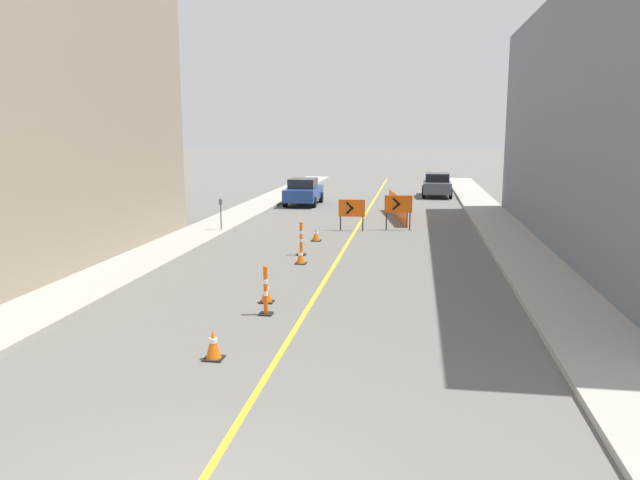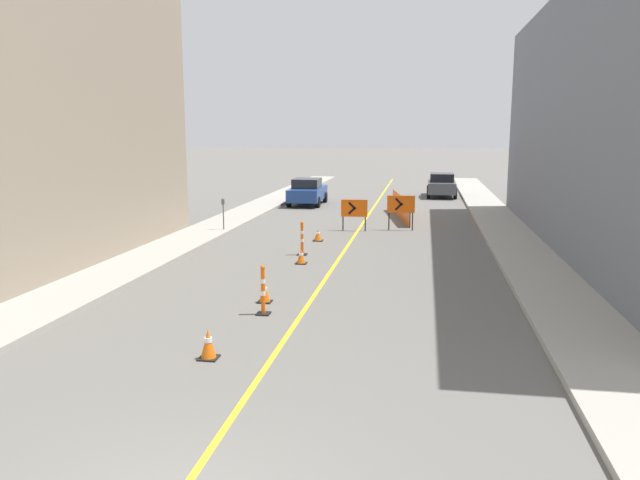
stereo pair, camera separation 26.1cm
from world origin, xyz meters
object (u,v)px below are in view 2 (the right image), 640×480
Objects in this scene: traffic_cone_second at (265,292)px; traffic_cone_fourth at (318,235)px; arrow_barricade_secondary at (401,206)px; parked_car_curb_near at (307,192)px; delineator_post_front at (263,293)px; delineator_post_rear at (302,240)px; traffic_cone_third at (301,257)px; parked_car_curb_mid at (442,185)px; arrow_barricade_primary at (354,209)px; traffic_cone_nearest at (208,344)px; parking_meter_near_curb at (223,207)px.

traffic_cone_fourth is (-0.16, 9.24, -0.04)m from traffic_cone_second.
parked_car_curb_near is at bearing 120.88° from arrow_barricade_secondary.
delineator_post_front reaches higher than delineator_post_rear.
delineator_post_front reaches higher than traffic_cone_third.
delineator_post_rear is at bearing -91.51° from traffic_cone_fourth.
traffic_cone_second is at bearing -100.13° from parked_car_curb_mid.
delineator_post_front is at bearing -104.54° from arrow_barricade_secondary.
traffic_cone_third is at bearing -100.79° from arrow_barricade_primary.
parked_car_curb_mid is at bearing 75.50° from delineator_post_rear.
arrow_barricade_primary reaches higher than delineator_post_rear.
traffic_cone_fourth is 0.40× the size of delineator_post_front.
delineator_post_front is (0.23, -5.89, 0.29)m from traffic_cone_third.
traffic_cone_nearest is 3.11m from delineator_post_front.
delineator_post_front is 1.00× the size of delineator_post_rear.
delineator_post_front is 0.88× the size of arrow_barricade_primary.
delineator_post_rear reaches higher than traffic_cone_nearest.
traffic_cone_second is at bearing 102.78° from delineator_post_front.
traffic_cone_fourth is at bearing -136.98° from arrow_barricade_secondary.
traffic_cone_nearest is at bearing -98.86° from parked_car_curb_mid.
arrow_barricade_secondary reaches higher than traffic_cone_fourth.
delineator_post_front is (0.40, -10.29, 0.29)m from traffic_cone_fourth.
delineator_post_front is at bearing -82.91° from parked_car_curb_near.
parked_car_curb_near is at bearing 97.65° from traffic_cone_second.
delineator_post_front reaches higher than traffic_cone_second.
delineator_post_front is 0.79× the size of arrow_barricade_secondary.
parked_car_curb_near reaches higher than parking_meter_near_curb.
parked_car_curb_near is (-3.10, 22.39, 0.27)m from delineator_post_front.
arrow_barricade_primary is at bearing 85.29° from traffic_cone_second.
traffic_cone_second is 0.36× the size of arrow_barricade_secondary.
delineator_post_front is at bearing -87.81° from traffic_cone_third.
parked_car_curb_near is at bearing 99.89° from traffic_cone_third.
arrow_barricade_primary reaches higher than traffic_cone_second.
arrow_barricade_primary is (1.23, 5.73, 0.44)m from delineator_post_rear.
arrow_barricade_secondary is at bearing 76.41° from traffic_cone_second.
traffic_cone_third is 7.35m from parking_meter_near_curb.
traffic_cone_second is 0.13× the size of parked_car_curb_near.
parked_car_curb_near is at bearing 109.46° from arrow_barricade_primary.
parked_car_curb_near reaches higher than traffic_cone_fourth.
delineator_post_front is 13.88m from arrow_barricade_secondary.
parked_car_curb_mid is at bearing 79.24° from traffic_cone_second.
traffic_cone_second is 1.16× the size of traffic_cone_fourth.
traffic_cone_fourth is 18.83m from parked_car_curb_mid.
parking_meter_near_curb is (-4.40, 1.29, 0.88)m from traffic_cone_fourth.
arrow_barricade_primary is 1.02× the size of parking_meter_near_curb.
delineator_post_rear is (-0.48, 7.36, -0.00)m from delineator_post_front.
parking_meter_near_curb reaches higher than traffic_cone_third.
parked_car_curb_near is at bearing 97.89° from delineator_post_front.
delineator_post_front is 0.28× the size of parked_car_curb_mid.
parking_meter_near_curb is (-4.56, 10.53, 0.84)m from traffic_cone_second.
parked_car_curb_mid is (5.43, 20.98, 0.27)m from delineator_post_rear.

